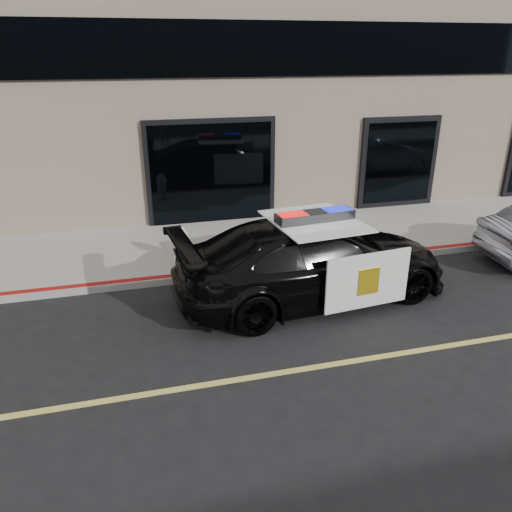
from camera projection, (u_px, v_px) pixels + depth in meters
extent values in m
plane|color=black|center=(356.00, 361.00, 7.79)|extent=(120.00, 120.00, 0.00)
cube|color=gray|center=(265.00, 241.00, 12.45)|extent=(60.00, 3.50, 0.15)
imported|color=black|center=(313.00, 260.00, 9.52)|extent=(3.28, 5.79, 1.55)
cube|color=white|center=(368.00, 281.00, 8.74)|extent=(1.65, 0.21, 1.03)
cube|color=white|center=(311.00, 239.00, 10.65)|extent=(1.65, 0.21, 1.03)
cube|color=white|center=(315.00, 221.00, 9.21)|extent=(1.74, 2.01, 0.03)
cube|color=gold|center=(369.00, 281.00, 8.71)|extent=(0.41, 0.06, 0.49)
cube|color=black|center=(315.00, 216.00, 9.18)|extent=(1.52, 0.54, 0.18)
cube|color=red|center=(293.00, 218.00, 9.03)|extent=(0.55, 0.39, 0.17)
cube|color=#0C19CC|center=(337.00, 213.00, 9.32)|extent=(0.55, 0.39, 0.17)
cylinder|color=beige|center=(182.00, 259.00, 11.09)|extent=(0.37, 0.37, 0.08)
cylinder|color=beige|center=(181.00, 246.00, 10.97)|extent=(0.26, 0.26, 0.51)
cylinder|color=beige|center=(181.00, 235.00, 10.87)|extent=(0.32, 0.32, 0.06)
sphere|color=beige|center=(180.00, 232.00, 10.84)|extent=(0.23, 0.23, 0.23)
cylinder|color=beige|center=(180.00, 228.00, 10.80)|extent=(0.07, 0.07, 0.07)
cylinder|color=beige|center=(180.00, 241.00, 11.10)|extent=(0.13, 0.12, 0.13)
cylinder|color=beige|center=(182.00, 246.00, 10.79)|extent=(0.13, 0.12, 0.13)
cylinder|color=beige|center=(183.00, 250.00, 10.79)|extent=(0.17, 0.14, 0.17)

